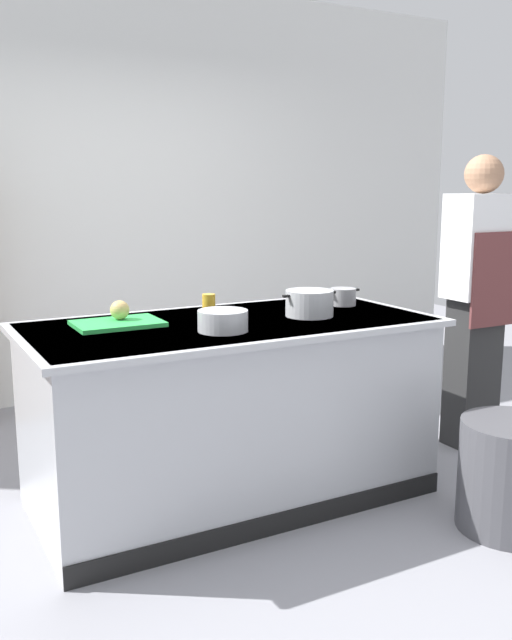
{
  "coord_description": "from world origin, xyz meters",
  "views": [
    {
      "loc": [
        -1.46,
        -2.95,
        1.54
      ],
      "look_at": [
        0.25,
        0.2,
        0.85
      ],
      "focal_mm": 39.04,
      "sensor_mm": 36.0,
      "label": 1
    }
  ],
  "objects_px": {
    "juice_cup": "(208,304)",
    "trash_bin": "(512,476)",
    "mixing_bowl": "(223,321)",
    "onion": "(120,310)",
    "stock_pot": "(309,303)",
    "sauce_pan": "(343,297)",
    "person_chef": "(477,295)"
  },
  "relations": [
    {
      "from": "juice_cup",
      "to": "trash_bin",
      "type": "distance_m",
      "value": 1.66
    },
    {
      "from": "mixing_bowl",
      "to": "onion",
      "type": "bearing_deg",
      "value": 132.06
    },
    {
      "from": "stock_pot",
      "to": "mixing_bowl",
      "type": "distance_m",
      "value": 0.56
    },
    {
      "from": "stock_pot",
      "to": "juice_cup",
      "type": "relative_size",
      "value": 3.06
    },
    {
      "from": "sauce_pan",
      "to": "juice_cup",
      "type": "relative_size",
      "value": 2.06
    },
    {
      "from": "onion",
      "to": "person_chef",
      "type": "distance_m",
      "value": 2.1
    },
    {
      "from": "stock_pot",
      "to": "trash_bin",
      "type": "relative_size",
      "value": 0.6
    },
    {
      "from": "onion",
      "to": "person_chef",
      "type": "height_order",
      "value": "person_chef"
    },
    {
      "from": "sauce_pan",
      "to": "person_chef",
      "type": "bearing_deg",
      "value": -10.53
    },
    {
      "from": "mixing_bowl",
      "to": "person_chef",
      "type": "relative_size",
      "value": 0.13
    },
    {
      "from": "mixing_bowl",
      "to": "person_chef",
      "type": "bearing_deg",
      "value": 5.26
    },
    {
      "from": "onion",
      "to": "mixing_bowl",
      "type": "distance_m",
      "value": 0.53
    },
    {
      "from": "sauce_pan",
      "to": "person_chef",
      "type": "xyz_separation_m",
      "value": [
        0.85,
        -0.16,
        -0.03
      ]
    },
    {
      "from": "stock_pot",
      "to": "juice_cup",
      "type": "height_order",
      "value": "stock_pot"
    },
    {
      "from": "onion",
      "to": "sauce_pan",
      "type": "bearing_deg",
      "value": -3.43
    },
    {
      "from": "sauce_pan",
      "to": "person_chef",
      "type": "relative_size",
      "value": 0.12
    },
    {
      "from": "stock_pot",
      "to": "trash_bin",
      "type": "xyz_separation_m",
      "value": [
        0.56,
        -0.85,
        -0.71
      ]
    },
    {
      "from": "onion",
      "to": "mixing_bowl",
      "type": "relative_size",
      "value": 0.4
    },
    {
      "from": "mixing_bowl",
      "to": "person_chef",
      "type": "height_order",
      "value": "person_chef"
    },
    {
      "from": "juice_cup",
      "to": "stock_pot",
      "type": "bearing_deg",
      "value": -36.6
    },
    {
      "from": "trash_bin",
      "to": "person_chef",
      "type": "relative_size",
      "value": 0.29
    },
    {
      "from": "onion",
      "to": "sauce_pan",
      "type": "xyz_separation_m",
      "value": [
        1.24,
        -0.07,
        -0.02
      ]
    },
    {
      "from": "juice_cup",
      "to": "trash_bin",
      "type": "height_order",
      "value": "juice_cup"
    },
    {
      "from": "onion",
      "to": "juice_cup",
      "type": "relative_size",
      "value": 0.92
    },
    {
      "from": "onion",
      "to": "juice_cup",
      "type": "height_order",
      "value": "onion"
    },
    {
      "from": "onion",
      "to": "mixing_bowl",
      "type": "xyz_separation_m",
      "value": [
        0.35,
        -0.39,
        -0.02
      ]
    },
    {
      "from": "mixing_bowl",
      "to": "trash_bin",
      "type": "bearing_deg",
      "value": -32.96
    },
    {
      "from": "sauce_pan",
      "to": "trash_bin",
      "type": "height_order",
      "value": "sauce_pan"
    },
    {
      "from": "mixing_bowl",
      "to": "trash_bin",
      "type": "xyz_separation_m",
      "value": [
        1.1,
        -0.71,
        -0.69
      ]
    },
    {
      "from": "mixing_bowl",
      "to": "trash_bin",
      "type": "distance_m",
      "value": 1.49
    },
    {
      "from": "onion",
      "to": "person_chef",
      "type": "xyz_separation_m",
      "value": [
        2.08,
        -0.23,
        -0.05
      ]
    },
    {
      "from": "juice_cup",
      "to": "person_chef",
      "type": "xyz_separation_m",
      "value": [
        1.6,
        -0.28,
        -0.04
      ]
    }
  ]
}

